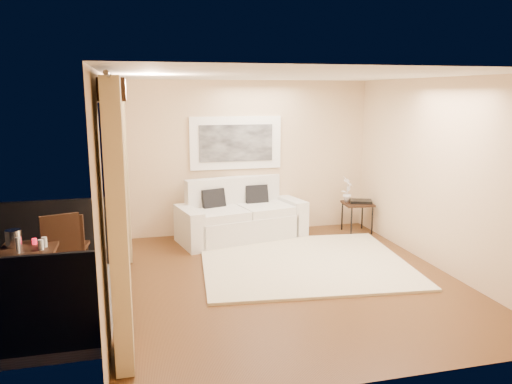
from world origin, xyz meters
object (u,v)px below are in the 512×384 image
object	(u,v)px
ice_bucket	(14,238)
sofa	(240,217)
side_table	(357,206)
bistro_table	(28,255)
balcony_chair_near	(63,251)
balcony_chair_far	(71,241)
orchid	(347,189)

from	to	relation	value
ice_bucket	sofa	bearing A→B (deg)	33.99
side_table	bistro_table	bearing A→B (deg)	-158.21
balcony_chair_near	ice_bucket	world-z (taller)	balcony_chair_near
sofa	balcony_chair_far	distance (m)	2.93
balcony_chair_far	balcony_chair_near	xyz separation A→B (m)	(-0.00, -0.75, 0.09)
bistro_table	balcony_chair_far	xyz separation A→B (m)	(0.36, 0.91, -0.13)
orchid	balcony_chair_near	bearing A→B (deg)	-156.58
bistro_table	balcony_chair_far	world-z (taller)	balcony_chair_far
bistro_table	orchid	bearing A→B (deg)	23.44
balcony_chair_near	ice_bucket	distance (m)	0.56
bistro_table	ice_bucket	bearing A→B (deg)	151.11
balcony_chair_far	ice_bucket	distance (m)	1.02
balcony_chair_far	ice_bucket	size ratio (longest dim) A/B	4.50
orchid	ice_bucket	xyz separation A→B (m)	(-5.10, -2.06, 0.05)
side_table	balcony_chair_far	size ratio (longest dim) A/B	0.61
balcony_chair_near	ice_bucket	bearing A→B (deg)	171.18
sofa	balcony_chair_near	size ratio (longest dim) A/B	2.18
orchid	balcony_chair_near	distance (m)	5.00
sofa	side_table	size ratio (longest dim) A/B	4.13
sofa	balcony_chair_far	size ratio (longest dim) A/B	2.54
balcony_chair_far	balcony_chair_near	size ratio (longest dim) A/B	0.86
orchid	balcony_chair_near	xyz separation A→B (m)	(-4.59, -1.99, -0.17)
sofa	orchid	bearing A→B (deg)	-13.77
sofa	orchid	distance (m)	2.01
balcony_chair_near	side_table	bearing A→B (deg)	5.32
side_table	ice_bucket	world-z (taller)	ice_bucket
orchid	bistro_table	world-z (taller)	orchid
sofa	bistro_table	size ratio (longest dim) A/B	3.12
sofa	ice_bucket	size ratio (longest dim) A/B	11.43
ice_bucket	balcony_chair_near	bearing A→B (deg)	7.52
side_table	balcony_chair_far	xyz separation A→B (m)	(-4.75, -1.13, 0.03)
balcony_chair_near	ice_bucket	xyz separation A→B (m)	(-0.52, -0.07, 0.22)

